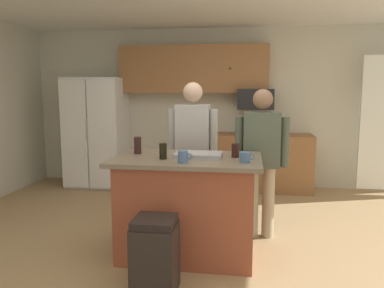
# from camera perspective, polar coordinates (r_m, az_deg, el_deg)

# --- Properties ---
(floor) EXTENTS (7.04, 7.04, 0.00)m
(floor) POSITION_cam_1_polar(r_m,az_deg,el_deg) (4.00, 0.55, -15.47)
(floor) COLOR tan
(floor) RESTS_ON ground
(back_wall) EXTENTS (6.40, 0.10, 2.60)m
(back_wall) POSITION_cam_1_polar(r_m,az_deg,el_deg) (6.45, 4.03, 5.43)
(back_wall) COLOR beige
(back_wall) RESTS_ON ground
(cabinet_run_upper) EXTENTS (2.40, 0.38, 0.75)m
(cabinet_run_upper) POSITION_cam_1_polar(r_m,az_deg,el_deg) (6.30, 0.25, 11.07)
(cabinet_run_upper) COLOR #936038
(cabinet_run_lower) EXTENTS (1.80, 0.63, 0.90)m
(cabinet_run_lower) POSITION_cam_1_polar(r_m,az_deg,el_deg) (6.21, 9.25, -2.65)
(cabinet_run_lower) COLOR #936038
(cabinet_run_lower) RESTS_ON ground
(refrigerator) EXTENTS (0.92, 0.76, 1.79)m
(refrigerator) POSITION_cam_1_polar(r_m,az_deg,el_deg) (6.55, -14.04, 1.70)
(refrigerator) COLOR white
(refrigerator) RESTS_ON ground
(microwave_over_range) EXTENTS (0.56, 0.40, 0.32)m
(microwave_over_range) POSITION_cam_1_polar(r_m,az_deg,el_deg) (6.13, 9.46, 6.61)
(microwave_over_range) COLOR black
(kitchen_island) EXTENTS (1.39, 0.89, 0.97)m
(kitchen_island) POSITION_cam_1_polar(r_m,az_deg,el_deg) (3.72, -0.69, -9.24)
(kitchen_island) COLOR #9E4C33
(kitchen_island) RESTS_ON ground
(person_elder_center) EXTENTS (0.57, 0.22, 1.61)m
(person_elder_center) POSITION_cam_1_polar(r_m,az_deg,el_deg) (4.15, 10.33, -1.44)
(person_elder_center) COLOR tan
(person_elder_center) RESTS_ON ground
(person_guest_right) EXTENTS (0.57, 0.22, 1.68)m
(person_guest_right) POSITION_cam_1_polar(r_m,az_deg,el_deg) (4.39, 0.12, -0.11)
(person_guest_right) COLOR #383842
(person_guest_right) RESTS_ON ground
(mug_ceramic_white) EXTENTS (0.13, 0.09, 0.11)m
(mug_ceramic_white) POSITION_cam_1_polar(r_m,az_deg,el_deg) (3.34, -1.32, -1.89)
(mug_ceramic_white) COLOR #4C6B99
(mug_ceramic_white) RESTS_ON kitchen_island
(tumbler_amber) EXTENTS (0.07, 0.07, 0.13)m
(tumbler_amber) POSITION_cam_1_polar(r_m,az_deg,el_deg) (3.62, 6.49, -0.97)
(tumbler_amber) COLOR black
(tumbler_amber) RESTS_ON kitchen_island
(mug_blue_stoneware) EXTENTS (0.13, 0.09, 0.09)m
(mug_blue_stoneware) POSITION_cam_1_polar(r_m,az_deg,el_deg) (3.38, 7.92, -1.97)
(mug_blue_stoneware) COLOR #4C6B99
(mug_blue_stoneware) RESTS_ON kitchen_island
(glass_dark_ale) EXTENTS (0.07, 0.07, 0.15)m
(glass_dark_ale) POSITION_cam_1_polar(r_m,az_deg,el_deg) (3.51, -4.34, -1.09)
(glass_dark_ale) COLOR black
(glass_dark_ale) RESTS_ON kitchen_island
(glass_pilsner) EXTENTS (0.07, 0.07, 0.17)m
(glass_pilsner) POSITION_cam_1_polar(r_m,az_deg,el_deg) (3.84, -8.11, -0.20)
(glass_pilsner) COLOR #321818
(glass_pilsner) RESTS_ON kitchen_island
(serving_tray) EXTENTS (0.44, 0.30, 0.04)m
(serving_tray) POSITION_cam_1_polar(r_m,az_deg,el_deg) (3.61, 0.96, -1.64)
(serving_tray) COLOR #B7B7BC
(serving_tray) RESTS_ON kitchen_island
(trash_bin) EXTENTS (0.34, 0.34, 0.61)m
(trash_bin) POSITION_cam_1_polar(r_m,az_deg,el_deg) (3.15, -5.52, -16.22)
(trash_bin) COLOR black
(trash_bin) RESTS_ON ground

